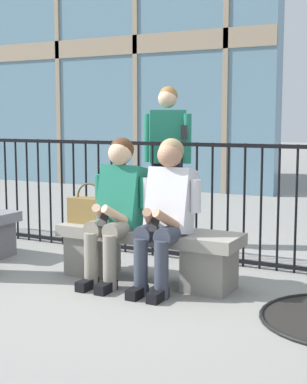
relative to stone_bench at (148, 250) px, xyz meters
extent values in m
plane|color=gray|center=(0.00, 0.00, -0.27)|extent=(60.00, 60.00, 0.00)
cube|color=gray|center=(0.00, 0.00, 0.13)|extent=(1.60, 0.44, 0.10)
cube|color=gray|center=(-0.56, 0.00, -0.10)|extent=(0.36, 0.37, 0.35)
cube|color=gray|center=(0.56, 0.00, -0.10)|extent=(0.36, 0.37, 0.35)
cylinder|color=gray|center=(-0.32, -0.18, 0.20)|extent=(0.15, 0.40, 0.15)
cylinder|color=gray|center=(-0.32, -0.38, -0.05)|extent=(0.11, 0.11, 0.45)
cube|color=black|center=(-0.32, -0.44, -0.23)|extent=(0.09, 0.22, 0.08)
cylinder|color=gray|center=(-0.14, -0.18, 0.20)|extent=(0.15, 0.40, 0.15)
cylinder|color=gray|center=(-0.14, -0.38, -0.05)|extent=(0.11, 0.11, 0.45)
cube|color=black|center=(-0.14, -0.44, -0.23)|extent=(0.09, 0.22, 0.08)
cube|color=#1E7259|center=(-0.23, -0.04, 0.44)|extent=(0.36, 0.30, 0.55)
cylinder|color=#1E7259|center=(-0.45, -0.04, 0.49)|extent=(0.08, 0.08, 0.26)
cylinder|color=#DBAD89|center=(-0.31, -0.26, 0.32)|extent=(0.16, 0.28, 0.20)
cylinder|color=#1E7259|center=(-0.01, -0.04, 0.49)|extent=(0.08, 0.08, 0.26)
cylinder|color=#DBAD89|center=(-0.15, -0.26, 0.32)|extent=(0.16, 0.28, 0.20)
cube|color=black|center=(-0.23, -0.32, 0.30)|extent=(0.07, 0.10, 0.13)
sphere|color=#DBAD89|center=(-0.23, -0.06, 0.81)|extent=(0.20, 0.20, 0.20)
sphere|color=#472816|center=(-0.23, -0.03, 0.84)|extent=(0.20, 0.20, 0.20)
cylinder|color=#383D4C|center=(0.14, -0.18, 0.20)|extent=(0.15, 0.40, 0.15)
cylinder|color=#383D4C|center=(0.14, -0.38, -0.05)|extent=(0.11, 0.11, 0.45)
cube|color=black|center=(0.14, -0.44, -0.23)|extent=(0.09, 0.22, 0.08)
cylinder|color=#383D4C|center=(0.32, -0.18, 0.20)|extent=(0.15, 0.40, 0.15)
cylinder|color=#383D4C|center=(0.32, -0.38, -0.05)|extent=(0.11, 0.11, 0.45)
cube|color=black|center=(0.32, -0.44, -0.23)|extent=(0.09, 0.22, 0.08)
cube|color=silver|center=(0.23, -0.04, 0.44)|extent=(0.36, 0.30, 0.55)
cylinder|color=silver|center=(0.01, -0.04, 0.49)|extent=(0.08, 0.08, 0.26)
cylinder|color=tan|center=(0.15, -0.26, 0.32)|extent=(0.16, 0.28, 0.20)
cylinder|color=silver|center=(0.45, -0.04, 0.49)|extent=(0.08, 0.08, 0.26)
cylinder|color=tan|center=(0.31, -0.26, 0.32)|extent=(0.16, 0.28, 0.20)
cube|color=black|center=(0.23, -0.32, 0.30)|extent=(0.07, 0.10, 0.13)
sphere|color=tan|center=(0.23, -0.06, 0.81)|extent=(0.20, 0.20, 0.20)
sphere|color=#997F59|center=(0.23, -0.03, 0.84)|extent=(0.20, 0.20, 0.20)
cube|color=olive|center=(-0.58, -0.01, 0.29)|extent=(0.37, 0.15, 0.23)
torus|color=brown|center=(-0.58, -0.01, 0.41)|extent=(0.26, 0.02, 0.26)
cylinder|color=black|center=(-0.59, 1.34, 0.18)|extent=(0.13, 0.13, 0.90)
cube|color=black|center=(-0.59, 1.30, -0.24)|extent=(0.09, 0.22, 0.06)
cylinder|color=black|center=(-0.39, 1.34, 0.18)|extent=(0.13, 0.13, 0.90)
cube|color=black|center=(-0.39, 1.30, -0.24)|extent=(0.09, 0.22, 0.06)
cube|color=#1E7259|center=(-0.49, 1.34, 0.91)|extent=(0.44, 0.38, 0.56)
cylinder|color=#1E7259|center=(-0.72, 1.34, 0.89)|extent=(0.08, 0.08, 0.52)
cylinder|color=#1E7259|center=(-0.25, 1.34, 0.89)|extent=(0.08, 0.08, 0.52)
sphere|color=#DBAD89|center=(-0.49, 1.34, 1.31)|extent=(0.20, 0.20, 0.20)
sphere|color=olive|center=(-0.49, 1.36, 1.34)|extent=(0.20, 0.20, 0.20)
cube|color=black|center=(-0.25, 1.24, 0.96)|extent=(0.07, 0.01, 0.14)
cylinder|color=black|center=(-2.31, 0.83, 0.30)|extent=(0.02, 0.02, 1.15)
cylinder|color=black|center=(-2.15, 0.83, 0.30)|extent=(0.02, 0.02, 1.15)
cylinder|color=black|center=(-1.99, 0.83, 0.30)|extent=(0.02, 0.02, 1.15)
cylinder|color=black|center=(-1.83, 0.83, 0.30)|extent=(0.02, 0.02, 1.15)
cylinder|color=black|center=(-1.67, 0.83, 0.30)|extent=(0.02, 0.02, 1.15)
cylinder|color=black|center=(-1.51, 0.83, 0.30)|extent=(0.02, 0.02, 1.15)
cylinder|color=black|center=(-1.35, 0.83, 0.30)|extent=(0.02, 0.02, 1.15)
cylinder|color=black|center=(-1.19, 0.83, 0.30)|extent=(0.02, 0.02, 1.15)
cylinder|color=black|center=(-1.03, 0.83, 0.30)|extent=(0.02, 0.02, 1.15)
cylinder|color=black|center=(-0.87, 0.83, 0.30)|extent=(0.02, 0.02, 1.15)
cylinder|color=black|center=(-0.72, 0.83, 0.30)|extent=(0.02, 0.02, 1.15)
cylinder|color=black|center=(-0.56, 0.83, 0.30)|extent=(0.02, 0.02, 1.15)
cylinder|color=black|center=(-0.40, 0.83, 0.30)|extent=(0.02, 0.02, 1.15)
cylinder|color=black|center=(-0.24, 0.83, 0.30)|extent=(0.02, 0.02, 1.15)
cylinder|color=black|center=(-0.08, 0.83, 0.30)|extent=(0.02, 0.02, 1.15)
cylinder|color=black|center=(0.08, 0.83, 0.30)|extent=(0.02, 0.02, 1.15)
cylinder|color=black|center=(0.24, 0.83, 0.30)|extent=(0.02, 0.02, 1.15)
cylinder|color=black|center=(0.40, 0.83, 0.30)|extent=(0.02, 0.02, 1.15)
cylinder|color=black|center=(0.56, 0.83, 0.30)|extent=(0.02, 0.02, 1.15)
cylinder|color=black|center=(0.72, 0.83, 0.30)|extent=(0.02, 0.02, 1.15)
cylinder|color=black|center=(0.87, 0.83, 0.30)|extent=(0.02, 0.02, 1.15)
cylinder|color=black|center=(1.03, 0.83, 0.30)|extent=(0.02, 0.02, 1.15)
cube|color=black|center=(0.00, 0.83, -0.22)|extent=(7.47, 0.04, 0.04)
cube|color=black|center=(0.00, 0.83, 0.85)|extent=(7.47, 0.04, 0.04)
cube|color=gray|center=(-6.16, 5.71, 2.53)|extent=(11.18, 0.04, 0.36)
camera|label=1|loc=(2.25, -4.16, 1.09)|focal=53.67mm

